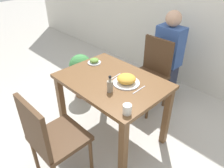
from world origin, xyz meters
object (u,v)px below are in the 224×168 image
object	(u,v)px
drink_cup	(127,109)
potted_plant_left	(81,72)
food_plate	(126,80)
side_plate	(94,61)
sauce_bottle	(110,85)
chair_far	(151,71)
chair_near	(50,137)
person_figure	(168,55)

from	to	relation	value
drink_cup	potted_plant_left	distance (m)	1.45
food_plate	side_plate	distance (m)	0.53
sauce_bottle	chair_far	bearing A→B (deg)	102.94
side_plate	sauce_bottle	world-z (taller)	sauce_bottle
food_plate	side_plate	bearing A→B (deg)	173.74
side_plate	potted_plant_left	size ratio (longest dim) A/B	0.24
chair_near	person_figure	xyz separation A→B (m)	(-0.13, 1.88, 0.08)
sauce_bottle	drink_cup	bearing A→B (deg)	-20.77
potted_plant_left	side_plate	bearing A→B (deg)	-16.96
chair_far	potted_plant_left	world-z (taller)	chair_far
chair_far	side_plate	size ratio (longest dim) A/B	6.10
chair_near	sauce_bottle	xyz separation A→B (m)	(0.10, 0.58, 0.28)
side_plate	sauce_bottle	size ratio (longest dim) A/B	0.91
drink_cup	potted_plant_left	bearing A→B (deg)	158.17
chair_near	chair_far	xyz separation A→B (m)	(-0.11, 1.49, 0.00)
chair_near	food_plate	distance (m)	0.83
chair_near	food_plate	world-z (taller)	chair_near
chair_near	food_plate	size ratio (longest dim) A/B	3.53
drink_cup	person_figure	xyz separation A→B (m)	(-0.54, 1.42, -0.19)
side_plate	drink_cup	distance (m)	0.91
chair_far	drink_cup	bearing A→B (deg)	-63.20
sauce_bottle	potted_plant_left	world-z (taller)	sauce_bottle
drink_cup	sauce_bottle	bearing A→B (deg)	159.23
food_plate	side_plate	xyz separation A→B (m)	(-0.53, 0.06, -0.02)
chair_far	side_plate	xyz separation A→B (m)	(-0.31, -0.65, 0.25)
food_plate	sauce_bottle	world-z (taller)	sauce_bottle
chair_near	person_figure	bearing A→B (deg)	-86.10
chair_far	sauce_bottle	size ratio (longest dim) A/B	5.54
person_figure	side_plate	bearing A→B (deg)	-105.39
food_plate	chair_near	bearing A→B (deg)	-98.25
sauce_bottle	food_plate	bearing A→B (deg)	86.75
drink_cup	sauce_bottle	world-z (taller)	sauce_bottle
chair_far	person_figure	xyz separation A→B (m)	(-0.02, 0.39, 0.08)
chair_far	food_plate	xyz separation A→B (m)	(0.22, -0.71, 0.26)
food_plate	chair_far	bearing A→B (deg)	107.25
chair_near	potted_plant_left	xyz separation A→B (m)	(-0.88, 0.98, -0.12)
potted_plant_left	person_figure	distance (m)	1.19
chair_near	drink_cup	xyz separation A→B (m)	(0.41, 0.46, 0.26)
chair_far	food_plate	distance (m)	0.79
chair_near	food_plate	bearing A→B (deg)	-98.25
chair_near	sauce_bottle	distance (m)	0.65
chair_near	drink_cup	distance (m)	0.67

